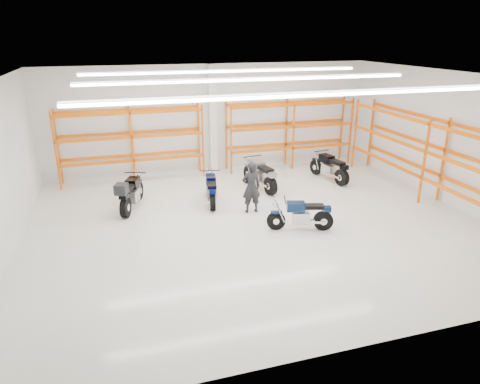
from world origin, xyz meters
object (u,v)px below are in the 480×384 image
object	(u,v)px
motorcycle_back_c	(261,175)
motorcycle_back_d	(330,168)
motorcycle_back_b	(211,190)
motorcycle_back_a	(130,194)
standing_man	(251,187)
motorcycle_main	(303,216)
structural_column	(213,119)

from	to	relation	value
motorcycle_back_c	motorcycle_back_d	size ratio (longest dim) A/B	1.04
motorcycle_back_b	motorcycle_back_d	bearing A→B (deg)	11.25
motorcycle_back_a	standing_man	world-z (taller)	standing_man
motorcycle_back_a	motorcycle_back_b	size ratio (longest dim) A/B	1.10
motorcycle_main	motorcycle_back_d	distance (m)	4.98
motorcycle_back_a	structural_column	size ratio (longest dim) A/B	0.51
motorcycle_back_a	motorcycle_main	bearing A→B (deg)	-32.12
motorcycle_back_d	structural_column	distance (m)	5.31
motorcycle_main	standing_man	size ratio (longest dim) A/B	1.13
motorcycle_back_d	motorcycle_main	bearing A→B (deg)	-127.17
standing_man	structural_column	bearing A→B (deg)	-90.08
motorcycle_back_a	motorcycle_back_c	xyz separation A→B (m)	(4.91, 0.74, -0.04)
motorcycle_back_b	motorcycle_back_c	bearing A→B (deg)	22.78
motorcycle_back_d	structural_column	xyz separation A→B (m)	(-4.22, 2.71, 1.73)
motorcycle_main	structural_column	bearing A→B (deg)	100.28
motorcycle_main	standing_man	world-z (taller)	standing_man
motorcycle_back_b	motorcycle_back_c	world-z (taller)	motorcycle_back_c
motorcycle_back_a	structural_column	world-z (taller)	structural_column
structural_column	motorcycle_back_a	bearing A→B (deg)	-136.16
motorcycle_back_c	motorcycle_back_d	distance (m)	3.04
motorcycle_back_b	structural_column	distance (m)	4.25
motorcycle_back_c	motorcycle_back_d	bearing A→B (deg)	2.42
motorcycle_main	structural_column	distance (m)	7.02
motorcycle_back_a	motorcycle_back_d	world-z (taller)	motorcycle_back_a
motorcycle_main	standing_man	xyz separation A→B (m)	(-1.08, 1.77, 0.41)
motorcycle_back_a	motorcycle_back_c	size ratio (longest dim) A/B	0.98
motorcycle_back_a	motorcycle_back_c	world-z (taller)	motorcycle_back_a
structural_column	motorcycle_back_c	bearing A→B (deg)	-67.35
motorcycle_back_c	structural_column	size ratio (longest dim) A/B	0.52
motorcycle_back_c	structural_column	bearing A→B (deg)	112.65
motorcycle_back_a	structural_column	bearing A→B (deg)	43.84
motorcycle_back_d	structural_column	world-z (taller)	structural_column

